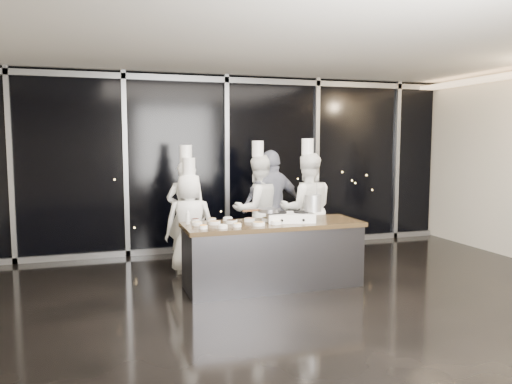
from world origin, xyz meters
TOP-DOWN VIEW (x-y plane):
  - ground at (0.00, 0.00)m, footprint 9.00×9.00m
  - room_shell at (0.18, 0.00)m, footprint 9.02×7.02m
  - window_wall at (0.00, 3.43)m, footprint 8.90×0.11m
  - demo_counter at (0.00, 0.90)m, footprint 2.46×0.86m
  - stove at (0.25, 0.89)m, footprint 0.71×0.52m
  - frying_pan at (-0.06, 0.94)m, footprint 0.55×0.36m
  - stock_pot at (0.56, 0.81)m, footprint 0.27×0.27m
  - prep_bowls at (-0.47, 0.93)m, footprint 1.40×0.70m
  - squeeze_bottle at (-1.14, 1.11)m, footprint 0.06×0.06m
  - chef_far_left at (-0.97, 2.16)m, footprint 0.72×0.59m
  - chef_left at (-0.96, 1.98)m, footprint 0.80×0.56m
  - chef_center at (0.21, 2.20)m, footprint 0.97×0.81m
  - guest at (0.46, 2.20)m, footprint 1.16×0.65m
  - chef_right at (0.92, 1.84)m, footprint 1.02×0.88m

SIDE VIEW (x-z plane):
  - ground at x=0.00m, z-range 0.00..0.00m
  - demo_counter at x=0.00m, z-range 0.00..0.90m
  - chef_left at x=-0.96m, z-range -0.10..1.66m
  - chef_far_left at x=-0.97m, z-range -0.10..1.85m
  - chef_center at x=0.21m, z-range -0.11..1.91m
  - chef_right at x=0.92m, z-range -0.11..1.94m
  - prep_bowls at x=-0.47m, z-range 0.90..0.95m
  - guest at x=0.46m, z-range 0.00..1.86m
  - stove at x=0.25m, z-range 0.89..1.03m
  - squeeze_bottle at x=-1.14m, z-range 0.89..1.10m
  - frying_pan at x=-0.06m, z-range 1.04..1.09m
  - stock_pot at x=0.56m, z-range 1.04..1.27m
  - window_wall at x=0.00m, z-range 0.00..3.20m
  - room_shell at x=0.18m, z-range 0.64..3.85m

